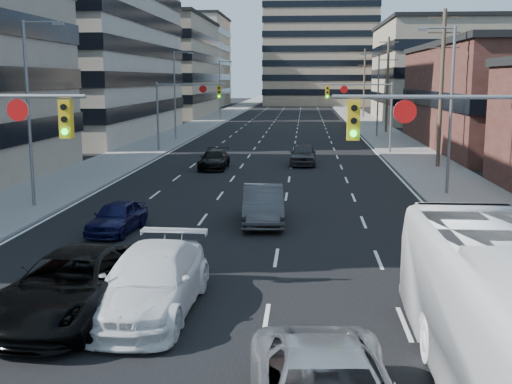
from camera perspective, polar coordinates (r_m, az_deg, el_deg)
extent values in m
cube|color=black|center=(140.20, 3.26, 7.47)|extent=(18.00, 300.00, 0.02)
cube|color=slate|center=(140.89, -1.46, 7.52)|extent=(5.00, 300.00, 0.15)
cube|color=slate|center=(140.44, 8.00, 7.42)|extent=(5.00, 300.00, 0.15)
cube|color=#ADA089|center=(76.48, -19.26, 15.30)|extent=(26.00, 34.00, 28.00)
cube|color=gray|center=(113.25, -9.47, 10.79)|extent=(20.00, 30.00, 16.00)
cube|color=gray|center=(100.53, 17.42, 10.01)|extent=(22.00, 28.00, 14.00)
cube|color=#ADA089|center=(153.20, -7.36, 11.36)|extent=(24.00, 24.00, 20.00)
cube|color=gray|center=(143.05, 16.40, 9.54)|extent=(22.00, 22.00, 12.00)
cube|color=gold|center=(19.33, -16.53, 6.24)|extent=(0.35, 0.28, 1.10)
cylinder|color=black|center=(19.16, -16.75, 7.25)|extent=(0.18, 0.06, 0.18)
cylinder|color=black|center=(19.18, -16.70, 6.20)|extent=(0.18, 0.06, 0.18)
cylinder|color=#0CE526|center=(19.20, -16.64, 5.16)|extent=(0.18, 0.06, 0.18)
cylinder|color=white|center=(19.83, -20.41, 6.83)|extent=(0.64, 0.06, 0.64)
cylinder|color=slate|center=(18.48, 17.01, 8.08)|extent=(6.50, 0.12, 0.12)
cube|color=gold|center=(18.12, 8.66, 6.31)|extent=(0.35, 0.28, 1.10)
cylinder|color=black|center=(17.94, 8.72, 7.39)|extent=(0.18, 0.06, 0.18)
cylinder|color=black|center=(17.96, 8.69, 6.27)|extent=(0.18, 0.06, 0.18)
cylinder|color=#0CE526|center=(17.99, 8.66, 5.16)|extent=(0.18, 0.06, 0.18)
cylinder|color=white|center=(18.23, 13.11, 6.97)|extent=(0.64, 0.06, 0.64)
cylinder|color=slate|center=(56.59, -8.73, 6.60)|extent=(0.18, 0.18, 6.00)
cylinder|color=slate|center=(55.89, -5.77, 9.50)|extent=(6.00, 0.12, 0.12)
cube|color=gold|center=(55.53, -3.29, 8.86)|extent=(0.35, 0.28, 1.10)
cylinder|color=black|center=(55.37, -3.31, 9.22)|extent=(0.18, 0.06, 0.18)
cylinder|color=black|center=(55.38, -3.31, 8.85)|extent=(0.18, 0.06, 0.18)
cylinder|color=#0CE526|center=(55.38, -3.31, 8.49)|extent=(0.18, 0.06, 0.18)
cylinder|color=white|center=(55.70, -4.74, 9.10)|extent=(0.64, 0.06, 0.64)
cylinder|color=slate|center=(55.60, 11.92, 6.44)|extent=(0.18, 0.18, 6.00)
cylinder|color=slate|center=(55.20, 8.90, 9.42)|extent=(6.00, 0.12, 0.12)
cube|color=gold|center=(55.08, 6.36, 8.80)|extent=(0.35, 0.28, 1.10)
cylinder|color=black|center=(54.91, 6.37, 9.16)|extent=(0.18, 0.06, 0.18)
cylinder|color=black|center=(54.92, 6.36, 8.80)|extent=(0.18, 0.06, 0.18)
cylinder|color=#0CE526|center=(54.92, 6.36, 8.43)|extent=(0.18, 0.06, 0.18)
cylinder|color=white|center=(55.11, 7.84, 9.03)|extent=(0.64, 0.06, 0.64)
cylinder|color=#4C3D2D|center=(47.00, 16.15, 8.69)|extent=(0.28, 0.28, 11.00)
cube|color=#4C3D2D|center=(47.17, 16.45, 14.65)|extent=(2.20, 0.10, 0.10)
cube|color=#4C3D2D|center=(47.09, 16.38, 13.44)|extent=(2.20, 0.10, 0.10)
cube|color=#4C3D2D|center=(47.04, 16.32, 12.22)|extent=(2.20, 0.10, 0.10)
cylinder|color=#4C3D2D|center=(76.62, 11.60, 9.26)|extent=(0.28, 0.28, 11.00)
cube|color=#4C3D2D|center=(76.73, 11.73, 12.92)|extent=(2.20, 0.10, 0.10)
cube|color=#4C3D2D|center=(76.68, 11.70, 12.17)|extent=(2.20, 0.10, 0.10)
cube|color=#4C3D2D|center=(76.65, 11.68, 11.43)|extent=(2.20, 0.10, 0.10)
cylinder|color=#4C3D2D|center=(106.45, 9.59, 9.49)|extent=(0.28, 0.28, 11.00)
cube|color=#4C3D2D|center=(106.53, 9.67, 12.13)|extent=(2.20, 0.10, 0.10)
cube|color=#4C3D2D|center=(106.50, 9.65, 11.59)|extent=(2.20, 0.10, 0.10)
cube|color=#4C3D2D|center=(106.47, 9.64, 11.05)|extent=(2.20, 0.10, 0.10)
cylinder|color=slate|center=(32.88, -19.55, 6.35)|extent=(0.16, 0.16, 9.00)
cylinder|color=slate|center=(32.58, -18.52, 14.13)|extent=(1.80, 0.10, 0.10)
cube|color=slate|center=(32.28, -17.16, 14.10)|extent=(0.50, 0.22, 0.14)
cylinder|color=slate|center=(66.39, -7.23, 8.43)|extent=(0.16, 0.16, 9.00)
cylinder|color=slate|center=(66.25, -6.54, 12.25)|extent=(1.80, 0.10, 0.10)
cube|color=slate|center=(66.10, -5.84, 12.19)|extent=(0.50, 0.22, 0.14)
cylinder|color=slate|center=(100.92, -3.22, 9.02)|extent=(0.16, 0.16, 9.00)
cylinder|color=slate|center=(100.83, -2.73, 11.53)|extent=(1.80, 0.10, 0.10)
cube|color=slate|center=(100.73, -2.27, 11.49)|extent=(0.50, 0.22, 0.14)
cylinder|color=slate|center=(35.92, 16.93, 6.76)|extent=(0.16, 0.16, 9.00)
cylinder|color=slate|center=(35.79, 15.85, 13.86)|extent=(1.80, 0.10, 0.10)
cube|color=slate|center=(35.64, 14.54, 13.80)|extent=(0.50, 0.22, 0.14)
cylinder|color=slate|center=(70.48, 10.79, 8.42)|extent=(0.16, 0.16, 9.00)
cylinder|color=slate|center=(70.41, 10.17, 12.02)|extent=(1.80, 0.10, 0.10)
cube|color=slate|center=(70.34, 9.50, 11.98)|extent=(0.50, 0.22, 0.14)
imported|color=black|center=(17.90, -15.94, -8.00)|extent=(3.40, 6.49, 1.74)
imported|color=silver|center=(17.75, -9.33, -7.88)|extent=(2.62, 6.09, 1.75)
imported|color=black|center=(27.10, -12.24, -2.17)|extent=(1.96, 4.06, 1.34)
imported|color=#363639|center=(28.16, 0.64, -1.15)|extent=(2.08, 5.13, 1.65)
imported|color=black|center=(45.30, -3.73, 2.90)|extent=(1.87, 4.61, 1.34)
imported|color=#2D2D2F|center=(47.46, 4.20, 3.37)|extent=(1.94, 4.67, 1.58)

